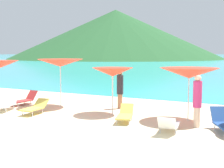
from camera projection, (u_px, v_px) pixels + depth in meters
ground_plane at (135, 97)px, 19.59m from camera, size 50.00×100.00×0.30m
headland_hill at (116, 34)px, 129.86m from camera, size 88.84×88.84×20.49m
umbrella_3 at (60, 63)px, 14.98m from camera, size 2.40×2.40×2.34m
umbrella_4 at (113, 72)px, 13.20m from camera, size 1.94×1.94×2.01m
umbrella_5 at (189, 73)px, 11.88m from camera, size 2.48×2.48×2.07m
lounge_chair_1 at (24, 99)px, 15.66m from camera, size 0.66×1.58×0.66m
lounge_chair_2 at (35, 107)px, 13.32m from camera, size 0.75×1.49×0.59m
lounge_chair_4 at (169, 124)px, 10.25m from camera, size 0.82×1.50×0.63m
lounge_chair_6 at (6, 104)px, 14.14m from camera, size 1.10×1.61×0.66m
lounge_chair_8 at (125, 114)px, 11.87m from camera, size 0.96×1.57×0.60m
beachgoer_1 at (197, 99)px, 10.86m from camera, size 0.31×0.31×1.88m
beachgoer_3 at (120, 88)px, 14.52m from camera, size 0.31×0.31×1.82m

